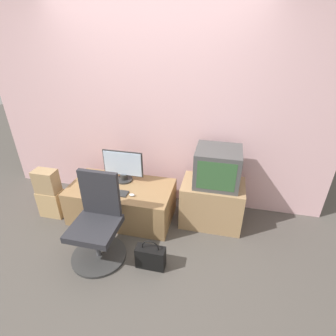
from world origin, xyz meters
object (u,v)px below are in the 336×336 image
object	(u,v)px
keyboard	(113,192)
office_chair	(97,226)
cardboard_box_lower	(52,203)
main_monitor	(123,166)
crt_tv	(217,167)
handbag	(151,257)
mouse	(132,195)

from	to	relation	value
keyboard	office_chair	bearing A→B (deg)	-85.58
office_chair	cardboard_box_lower	distance (m)	1.04
main_monitor	cardboard_box_lower	size ratio (longest dim) A/B	1.43
crt_tv	handbag	bearing A→B (deg)	-122.60
keyboard	cardboard_box_lower	distance (m)	0.90
keyboard	crt_tv	world-z (taller)	crt_tv
keyboard	handbag	distance (m)	0.89
main_monitor	keyboard	world-z (taller)	main_monitor
main_monitor	mouse	world-z (taller)	main_monitor
main_monitor	office_chair	xyz separation A→B (m)	(0.01, -0.80, -0.28)
crt_tv	handbag	distance (m)	1.22
main_monitor	handbag	world-z (taller)	main_monitor
mouse	office_chair	world-z (taller)	office_chair
mouse	cardboard_box_lower	xyz separation A→B (m)	(-1.11, -0.01, -0.29)
keyboard	cardboard_box_lower	world-z (taller)	keyboard
office_chair	handbag	size ratio (longest dim) A/B	2.71
office_chair	handbag	world-z (taller)	office_chair
mouse	office_chair	distance (m)	0.54
handbag	main_monitor	bearing A→B (deg)	124.52
main_monitor	office_chair	size ratio (longest dim) A/B	0.54
office_chair	handbag	distance (m)	0.63
mouse	handbag	world-z (taller)	mouse
keyboard	main_monitor	bearing A→B (deg)	84.61
crt_tv	office_chair	bearing A→B (deg)	-144.22
cardboard_box_lower	handbag	bearing A→B (deg)	-19.72
mouse	cardboard_box_lower	bearing A→B (deg)	-179.26
main_monitor	cardboard_box_lower	bearing A→B (deg)	-159.81
crt_tv	cardboard_box_lower	world-z (taller)	crt_tv
office_chair	crt_tv	bearing A→B (deg)	35.78
keyboard	mouse	xyz separation A→B (m)	(0.25, -0.01, 0.01)
keyboard	crt_tv	distance (m)	1.26
mouse	crt_tv	bearing A→B (deg)	19.48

